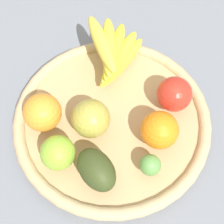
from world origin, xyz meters
TOP-DOWN VIEW (x-y plane):
  - ground_plane at (0.00, 0.00)m, footprint 2.40×2.40m
  - basket at (0.00, 0.00)m, footprint 0.43×0.43m
  - lime_0 at (-0.09, -0.11)m, footprint 0.06×0.06m
  - apple_2 at (-0.12, 0.07)m, footprint 0.08×0.08m
  - orange_1 at (-0.02, -0.10)m, footprint 0.10×0.10m
  - banana_bunch at (0.13, 0.04)m, footprint 0.17×0.15m
  - apple_0 at (0.07, -0.11)m, footprint 0.08×0.08m
  - avocado at (-0.13, -0.01)m, footprint 0.11×0.11m
  - orange_0 at (-0.05, 0.13)m, footprint 0.10×0.10m
  - apple_1 at (-0.04, 0.03)m, footprint 0.11×0.11m

SIDE VIEW (x-z plane):
  - ground_plane at x=0.00m, z-range 0.00..0.00m
  - basket at x=0.00m, z-range 0.00..0.04m
  - lime_0 at x=-0.09m, z-range 0.04..0.08m
  - avocado at x=-0.13m, z-range 0.04..0.10m
  - apple_2 at x=-0.12m, z-range 0.04..0.11m
  - apple_0 at x=0.07m, z-range 0.04..0.11m
  - orange_1 at x=-0.02m, z-range 0.04..0.12m
  - orange_0 at x=-0.05m, z-range 0.04..0.12m
  - apple_1 at x=-0.04m, z-range 0.04..0.12m
  - banana_bunch at x=0.13m, z-range 0.04..0.13m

